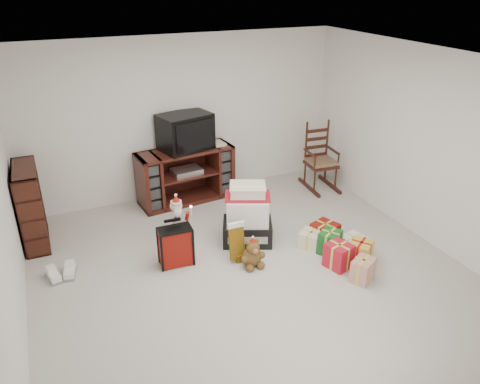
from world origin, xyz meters
name	(u,v)px	position (x,y,z in m)	size (l,w,h in m)	color
room	(251,178)	(0.00, 0.00, 1.25)	(5.01, 5.01, 2.51)	beige
tv_stand	(186,175)	(-0.09, 2.21, 0.42)	(1.53, 0.68, 0.85)	#471814
bookshelf	(31,207)	(-2.32, 1.79, 0.52)	(0.29, 0.88, 1.07)	#3D1810
rocking_chair	(319,165)	(2.10, 1.81, 0.39)	(0.52, 0.79, 1.15)	#3D1810
gift_pile	(247,218)	(0.27, 0.67, 0.36)	(0.78, 0.68, 0.81)	black
red_suitcase	(176,246)	(-0.76, 0.52, 0.26)	(0.40, 0.22, 0.60)	maroon
stocking	(237,242)	(-0.04, 0.29, 0.27)	(0.25, 0.11, 0.54)	#0D7B0F
teddy_bear	(252,254)	(0.08, 0.11, 0.16)	(0.25, 0.22, 0.37)	brown
santa_figurine	(252,216)	(0.41, 0.84, 0.26)	(0.33, 0.31, 0.68)	maroon
mrs_claus_figurine	(177,223)	(-0.57, 1.07, 0.26)	(0.33, 0.31, 0.67)	maroon
sneaker_pair	(62,274)	(-2.10, 0.80, 0.05)	(0.37, 0.31, 0.10)	white
gift_cluster	(341,247)	(1.21, -0.14, 0.13)	(0.78, 1.14, 0.27)	#B01425
crt_television	(185,132)	(-0.05, 2.23, 1.12)	(0.85, 0.71, 0.55)	black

